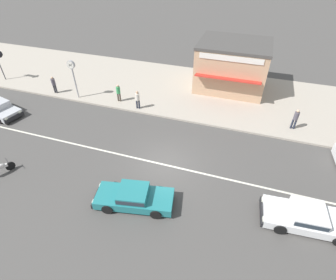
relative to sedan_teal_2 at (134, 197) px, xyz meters
name	(u,v)px	position (x,y,z in m)	size (l,w,h in m)	color
ground_plane	(164,165)	(0.58, 3.39, -0.53)	(160.00, 160.00, 0.00)	#4C4947
lane_centre_stripe	(164,165)	(0.58, 3.39, -0.53)	(50.40, 0.14, 0.01)	silver
kerb_strip	(200,92)	(0.58, 13.49, -0.46)	(68.00, 10.00, 0.15)	#ADA393
sedan_teal_2	(134,197)	(0.00, 0.00, 0.00)	(4.49, 2.39, 1.06)	teal
sedan_white_3	(307,217)	(8.73, 1.54, 0.00)	(4.50, 2.15, 1.06)	white
street_clock	(72,70)	(-9.42, 9.03, 2.15)	(0.68, 0.22, 3.37)	#9E9EA3
arrow_signboard	(0,56)	(-17.89, 9.85, 2.06)	(1.57, 0.61, 2.91)	#4C4C51
pedestrian_near_clock	(138,99)	(-3.64, 8.98, 0.53)	(0.34, 0.34, 1.58)	#232838
pedestrian_mid_kerb	(54,84)	(-11.84, 9.11, 0.53)	(0.34, 0.34, 1.58)	#333338
pedestrian_by_shop	(296,118)	(8.44, 9.95, 0.56)	(0.34, 0.34, 1.62)	#232838
pedestrian_far_end	(118,92)	(-5.67, 9.57, 0.51)	(0.34, 0.34, 1.54)	#4C4238
shopfront_corner_warung	(232,65)	(2.98, 15.32, 1.71)	(6.14, 5.84, 4.17)	tan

